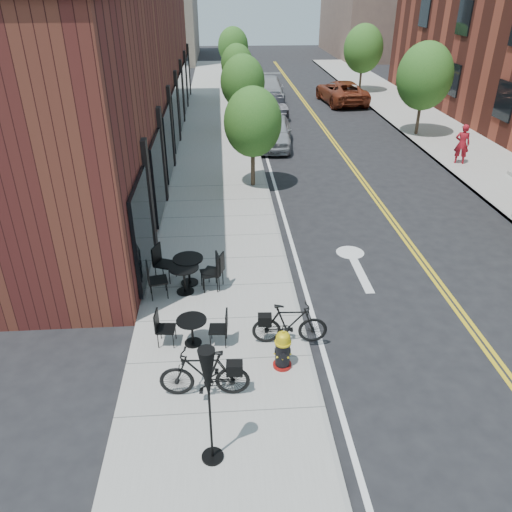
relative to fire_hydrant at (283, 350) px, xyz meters
name	(u,v)px	position (x,y,z in m)	size (l,w,h in m)	color
ground	(301,319)	(0.69, 1.80, -0.55)	(120.00, 120.00, 0.00)	black
sidewalk_near	(218,178)	(-1.31, 11.80, -0.49)	(4.00, 70.00, 0.12)	#9E9B93
sidewalk_far	(496,171)	(10.69, 11.80, -0.49)	(4.00, 70.00, 0.12)	#9E9B93
building_near	(114,77)	(-5.81, 15.80, 2.95)	(5.00, 28.00, 7.00)	#4A1A18
bg_building_left	(156,7)	(-7.31, 49.80, 4.45)	(8.00, 14.00, 10.00)	#726656
tree_near_a	(253,122)	(0.09, 10.80, 2.05)	(2.20, 2.20, 3.81)	#382B1E
tree_near_b	(243,82)	(0.09, 18.80, 2.16)	(2.30, 2.30, 3.98)	#382B1E
tree_near_c	(237,64)	(0.09, 26.80, 1.98)	(2.10, 2.10, 3.67)	#382B1E
tree_near_d	(233,46)	(0.09, 34.80, 2.24)	(2.40, 2.40, 4.11)	#382B1E
tree_far_b	(425,76)	(9.29, 17.80, 2.51)	(2.80, 2.80, 4.62)	#382B1E
tree_far_c	(363,49)	(9.29, 29.80, 2.51)	(2.80, 2.80, 4.62)	#382B1E
fire_hydrant	(283,350)	(0.00, 0.00, 0.00)	(0.43, 0.43, 0.91)	maroon
bicycle_left	(204,374)	(-1.60, -0.71, 0.10)	(0.50, 1.76, 1.06)	black
bicycle_right	(290,324)	(0.25, 0.78, 0.07)	(0.47, 1.68, 1.01)	black
bistro_set_a	(192,328)	(-1.91, 0.89, -0.01)	(1.57, 0.72, 0.84)	black
bistro_set_b	(184,276)	(-2.19, 3.04, 0.06)	(1.87, 0.93, 0.98)	black
bistro_set_c	(189,267)	(-2.10, 3.47, 0.07)	(1.89, 1.11, 1.00)	black
patio_umbrella	(208,383)	(-1.45, -2.22, 1.25)	(0.38, 0.38, 2.34)	black
parked_car_a	(274,132)	(1.49, 16.43, 0.19)	(1.75, 4.35, 1.48)	#9C9FA4
parked_car_b	(271,105)	(1.99, 23.10, 0.09)	(1.36, 3.91, 1.29)	black
parked_car_c	(267,90)	(2.14, 27.12, 0.24)	(2.22, 5.47, 1.59)	#A1A1A5
parked_car_far	(341,92)	(7.09, 26.25, 0.19)	(2.47, 5.35, 1.49)	maroon
pedestrian	(462,144)	(9.46, 12.85, 0.44)	(0.64, 0.42, 1.74)	maroon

